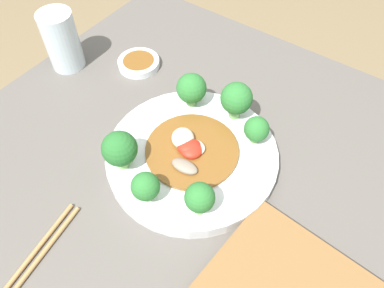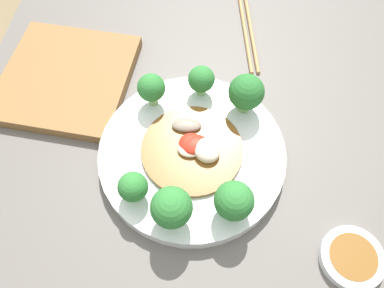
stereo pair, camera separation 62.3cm
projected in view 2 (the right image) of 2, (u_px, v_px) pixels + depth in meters
ground_plane at (197, 247)px, 1.27m from camera, size 8.00×8.00×0.00m
table at (198, 210)px, 0.94m from camera, size 0.88×0.80×0.75m
plate at (192, 154)px, 0.58m from camera, size 0.29×0.29×0.02m
broccoli_southwest at (151, 88)px, 0.58m from camera, size 0.04×0.04×0.06m
broccoli_northeast at (234, 201)px, 0.49m from camera, size 0.05×0.05×0.07m
broccoli_west at (201, 80)px, 0.60m from camera, size 0.04×0.04×0.06m
broccoli_northwest at (246, 93)px, 0.57m from camera, size 0.06×0.06×0.07m
broccoli_east at (172, 208)px, 0.48m from camera, size 0.06×0.06×0.07m
broccoli_southeast at (133, 187)px, 0.51m from camera, size 0.04×0.04×0.05m
stirfry_center at (194, 147)px, 0.57m from camera, size 0.16×0.16×0.03m
chopsticks at (247, 26)px, 0.73m from camera, size 0.24×0.05×0.01m
sauce_dish at (352, 258)px, 0.51m from camera, size 0.09×0.09×0.02m
cutting_board at (66, 78)px, 0.66m from camera, size 0.24×0.24×0.02m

